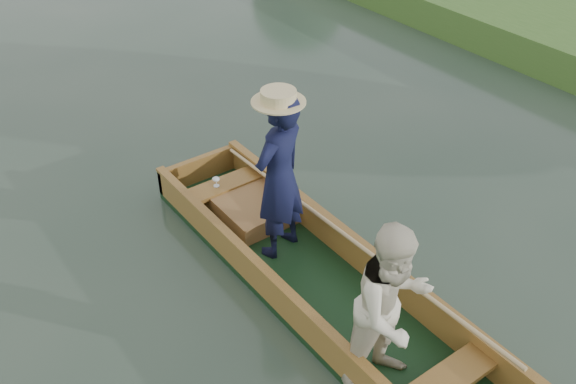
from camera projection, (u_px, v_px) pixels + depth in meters
ground at (323, 296)px, 6.50m from camera, size 120.00×120.00×0.00m
punt at (325, 255)px, 6.06m from camera, size 1.24×5.00×1.95m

